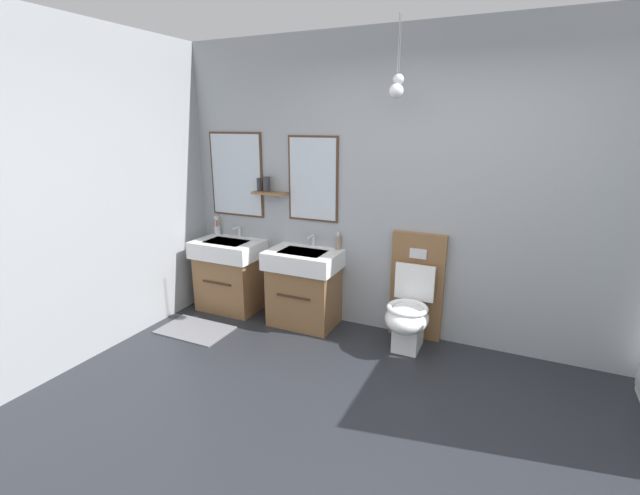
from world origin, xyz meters
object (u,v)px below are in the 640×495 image
(toilet, at_px, (412,305))
(vanity_sink_left, at_px, (230,273))
(toothbrush_cup, at_px, (217,229))
(vanity_sink_right, at_px, (304,286))
(soap_dispenser, at_px, (338,242))

(toilet, bearing_deg, vanity_sink_left, -179.62)
(vanity_sink_left, bearing_deg, toothbrush_cup, 147.02)
(vanity_sink_left, height_order, vanity_sink_right, same)
(vanity_sink_left, relative_size, soap_dispenser, 4.38)
(vanity_sink_left, bearing_deg, vanity_sink_right, 0.00)
(toilet, relative_size, soap_dispenser, 5.80)
(vanity_sink_right, bearing_deg, vanity_sink_left, 180.00)
(soap_dispenser, bearing_deg, vanity_sink_right, -146.51)
(vanity_sink_right, bearing_deg, soap_dispenser, 33.49)
(vanity_sink_left, bearing_deg, soap_dispenser, 8.98)
(soap_dispenser, bearing_deg, toothbrush_cup, -179.60)
(vanity_sink_left, height_order, soap_dispenser, soap_dispenser)
(toilet, bearing_deg, soap_dispenser, 167.72)
(vanity_sink_right, height_order, toothbrush_cup, toothbrush_cup)
(vanity_sink_left, distance_m, toothbrush_cup, 0.53)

